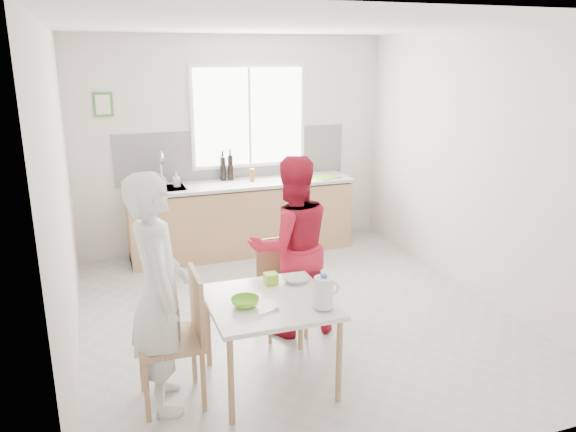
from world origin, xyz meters
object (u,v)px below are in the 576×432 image
Objects in this scene: person_white at (159,293)px; wine_bottle_b at (223,169)px; person_red at (292,246)px; bowl_green at (245,302)px; chair_far at (280,282)px; milk_jug at (324,292)px; dining_table at (269,308)px; wine_bottle_a at (230,168)px; bowl_white at (296,279)px; chair_left at (180,332)px.

person_white is 3.38m from wine_bottle_b.
bowl_green is (-0.65, -0.80, -0.08)m from person_red.
milk_jug is at bearing -91.37° from chair_far.
wine_bottle_a reaches higher than dining_table.
wine_bottle_a is (0.20, 2.89, 0.36)m from bowl_white.
person_white is 5.78× the size of wine_bottle_b.
person_red is at bearing -58.54° from person_white.
wine_bottle_b is (0.05, 2.35, 0.60)m from chair_far.
person_white is (-0.13, 0.00, 0.32)m from chair_left.
chair_far reaches higher than bowl_white.
person_red is at bearing 124.24° from chair_left.
chair_left reaches higher than milk_jug.
person_red is (1.13, 0.75, 0.27)m from chair_left.
bowl_white is at bearing 92.57° from milk_jug.
person_red reaches higher than milk_jug.
person_white is (-0.80, 0.01, 0.24)m from dining_table.
bowl_green is (-0.20, -0.05, 0.10)m from dining_table.
dining_table is 0.56× the size of person_red.
wine_bottle_b is at bearing 82.63° from dining_table.
wine_bottle_b is at bearing 89.53° from chair_far.
milk_jug is 3.45m from wine_bottle_b.
chair_left is 0.60× the size of person_red.
milk_jug is 0.83× the size of wine_bottle_b.
wine_bottle_b is (0.09, 3.44, 0.24)m from milk_jug.
person_red is 5.45× the size of wine_bottle_b.
wine_bottle_b is (0.11, 2.91, 0.35)m from bowl_white.
bowl_green is at bearing -149.74° from bowl_white.
dining_table is 0.90m from chair_far.
chair_far reaches higher than bowl_green.
bowl_white is 0.79× the size of milk_jug.
wine_bottle_b is at bearing -20.31° from person_white.
wine_bottle_b is (1.21, 3.15, 0.20)m from person_white.
bowl_white is 2.92m from wine_bottle_a.
person_red reaches higher than wine_bottle_a.
chair_left is at bearing 34.24° from person_red.
person_red is at bearing 50.85° from bowl_green.
chair_far is 2.86× the size of wine_bottle_b.
person_red is at bearing -91.11° from wine_bottle_a.
wine_bottle_a is (1.30, 3.13, 0.21)m from person_white.
chair_far reaches higher than dining_table.
chair_far is 2.68× the size of wine_bottle_a.
chair_left is at bearing -108.98° from wine_bottle_b.
wine_bottle_a reaches higher than bowl_white.
person_red reaches higher than dining_table.
bowl_white reaches higher than dining_table.
wine_bottle_a reaches higher than chair_left.
bowl_white is 2.93m from wine_bottle_b.
bowl_white is at bearing -77.21° from person_white.
person_white is at bearing 166.03° from milk_jug.
person_white is 1.16m from milk_jug.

